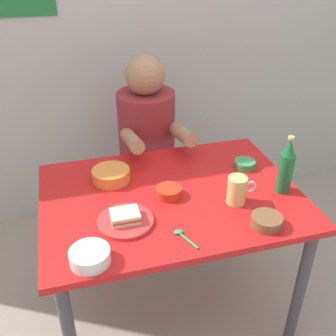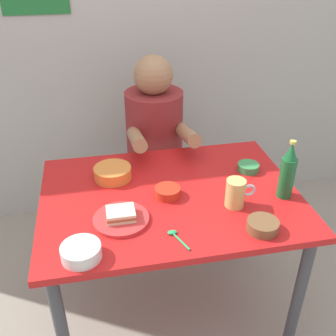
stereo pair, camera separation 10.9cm
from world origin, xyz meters
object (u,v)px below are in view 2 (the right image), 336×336
Objects in this scene: beer_mug at (236,193)px; sauce_bowl_chili at (168,191)px; plate_orange at (121,219)px; dining_table at (170,211)px; stool at (156,188)px; beer_bottle at (288,172)px; sandwich at (121,214)px; person_seated at (155,128)px.

beer_mug reaches higher than sauce_bowl_chili.
sauce_bowl_chili reaches higher than plate_orange.
dining_table is 2.44× the size of stool.
beer_bottle reaches higher than plate_orange.
sauce_bowl_chili is (-0.05, -0.64, 0.41)m from stool.
dining_table is 0.12m from sauce_bowl_chili.
plate_orange is at bearing 0.00° from sandwich.
stool is 0.63× the size of person_seated.
dining_table is at bearing 32.17° from sandwich.
sandwich is 0.25m from sauce_bowl_chili.
person_seated is 0.78m from beer_mug.
sandwich reaches higher than dining_table.
beer_mug is 0.48× the size of beer_bottle.
plate_orange is (-0.26, -0.76, -0.02)m from person_seated.
person_seated is at bearing 120.93° from beer_bottle.
sauce_bowl_chili is at bearing 31.42° from plate_orange.
plate_orange is (-0.22, -0.14, 0.10)m from dining_table.
person_seated reaches higher than sandwich.
beer_mug reaches higher than plate_orange.
beer_bottle is at bearing 2.75° from sandwich.
beer_mug is 0.29m from sauce_bowl_chili.
sandwich is (-0.00, 0.00, 0.02)m from plate_orange.
person_seated is at bearing 71.02° from sandwich.
person_seated reaches higher than beer_bottle.
dining_table is 5.00× the size of plate_orange.
stool is at bearing 120.54° from beer_bottle.
sauce_bowl_chili is at bearing -94.50° from stool.
sandwich is at bearing 180.00° from plate_orange.
sandwich is 0.47m from beer_mug.
plate_orange is 0.84× the size of beer_bottle.
person_seated is at bearing -90.00° from stool.
dining_table is 10.00× the size of sandwich.
person_seated is 0.63m from sauce_bowl_chili.
sandwich is 0.70m from beer_bottle.
plate_orange is at bearing -108.98° from person_seated.
beer_mug is 0.24m from beer_bottle.
sandwich is at bearing -148.58° from sauce_bowl_chili.
beer_bottle is 0.50m from sauce_bowl_chili.
person_seated reaches higher than plate_orange.
sauce_bowl_chili is (0.21, 0.13, -0.01)m from sandwich.
sauce_bowl_chili reaches higher than stool.
person_seated is at bearing 86.59° from dining_table.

